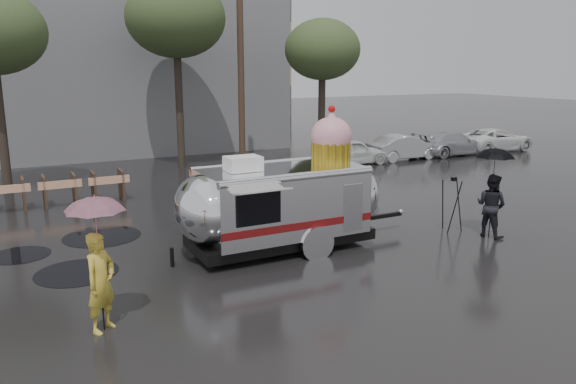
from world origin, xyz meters
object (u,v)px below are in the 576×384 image
person_left (101,282)px  person_right (491,206)px  tripod (452,199)px  airstream_trailer (284,200)px

person_left → person_right: person_left is taller
person_right → tripod: 1.01m
person_right → airstream_trailer: bearing=57.9°
person_left → person_right: 10.02m
tripod → airstream_trailer: bearing=169.3°
airstream_trailer → person_right: size_ratio=3.92×
person_right → tripod: size_ratio=1.11×
airstream_trailer → tripod: 4.80m
airstream_trailer → person_right: airstream_trailer is taller
person_left → person_right: (9.98, 0.89, -0.03)m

